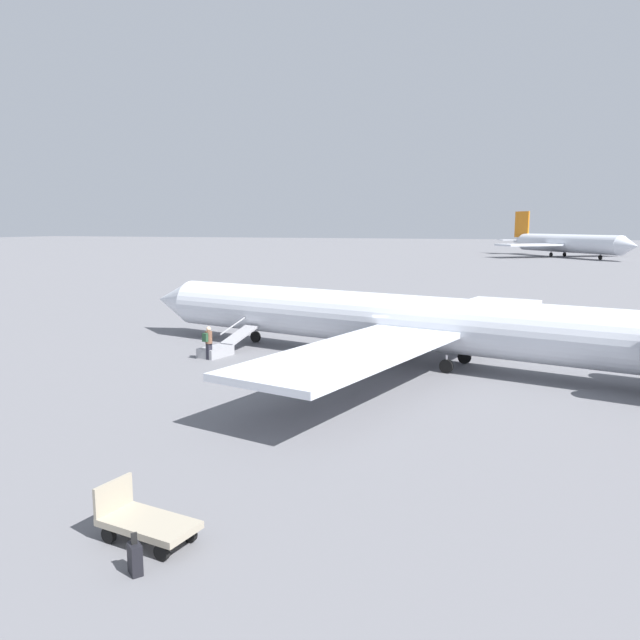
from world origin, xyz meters
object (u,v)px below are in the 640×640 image
object	(u,v)px
airplane_main	(420,322)
boarding_stairs	(221,348)
luggage_cart	(144,521)
passenger	(208,341)
suitcase	(135,559)
airplane_far_right	(565,243)

from	to	relation	value
airplane_main	boarding_stairs	size ratio (longest dim) A/B	8.62
airplane_main	boarding_stairs	xyz separation A→B (m)	(10.53, 1.54, -1.74)
luggage_cart	airplane_main	bearing A→B (deg)	-87.92
passenger	suitcase	size ratio (longest dim) A/B	1.98
airplane_main	passenger	world-z (taller)	airplane_main
airplane_main	luggage_cart	distance (m)	20.13
passenger	luggage_cart	size ratio (longest dim) A/B	0.74
boarding_stairs	suitcase	xyz separation A→B (m)	(-8.87, 19.57, -0.05)
airplane_far_right	luggage_cart	distance (m)	137.83
suitcase	boarding_stairs	bearing A→B (deg)	-65.61
airplane_far_right	luggage_cart	size ratio (longest dim) A/B	15.42
passenger	boarding_stairs	bearing A→B (deg)	12.42
airplane_main	airplane_far_right	distance (m)	117.76
airplane_main	luggage_cart	size ratio (longest dim) A/B	15.26
airplane_main	luggage_cart	bearing A→B (deg)	96.64
airplane_far_right	boarding_stairs	distance (m)	120.61
airplane_main	passenger	bearing A→B (deg)	27.97
airplane_main	passenger	distance (m)	10.96
luggage_cart	suitcase	size ratio (longest dim) A/B	2.66
airplane_far_right	suitcase	xyz separation A→B (m)	(11.12, 138.49, -2.76)
suitcase	luggage_cart	bearing A→B (deg)	-62.51
airplane_main	passenger	xyz separation A→B (m)	(10.54, 2.79, -1.12)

